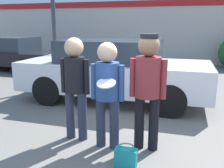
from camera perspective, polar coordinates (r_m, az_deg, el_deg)
The scene contains 8 objects.
ground_plane at distance 4.09m, azimuth 2.88°, elevation -14.20°, with size 56.00×56.00×0.00m, color #66635E.
storefront_building at distance 12.92m, azimuth 13.07°, elevation 11.61°, with size 24.00×0.22×3.05m.
person_left at distance 4.08m, azimuth -8.44°, elevation 0.76°, with size 0.50×0.33×1.70m.
person_middle_with_frisbee at distance 3.76m, azimuth -1.07°, elevation -0.65°, with size 0.53×0.57×1.65m.
person_right at distance 3.71m, azimuth 8.19°, elevation 0.61°, with size 0.55×0.38×1.77m.
parked_car_near at distance 6.26m, azimuth 0.37°, elevation 3.22°, with size 4.61×1.87×1.53m.
parked_car_far at distance 11.74m, azimuth -22.54°, elevation 6.59°, with size 4.61×1.96×1.37m.
handbag at distance 3.53m, azimuth 3.18°, elevation -16.30°, with size 0.30×0.23×0.30m.
Camera 1 is at (0.84, -3.52, 1.90)m, focal length 40.00 mm.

